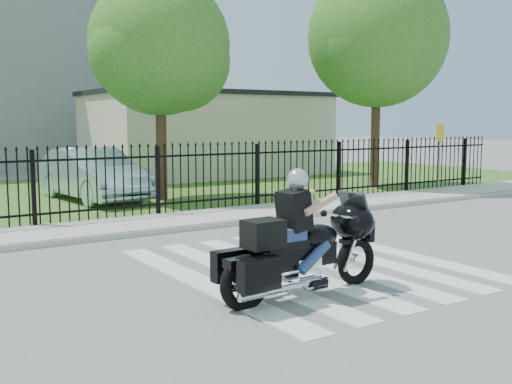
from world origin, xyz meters
TOP-DOWN VIEW (x-y plane):
  - ground at (0.00, 0.00)m, footprint 120.00×120.00m
  - crosswalk at (0.00, 0.00)m, footprint 5.00×5.50m
  - sidewalk at (0.00, 5.00)m, footprint 40.00×2.00m
  - curb at (0.00, 4.00)m, footprint 40.00×0.12m
  - grass_strip at (0.00, 12.00)m, footprint 40.00×12.00m
  - iron_fence at (0.00, 6.00)m, footprint 26.00×0.04m
  - tree_mid at (1.50, 9.00)m, footprint 4.20×4.20m
  - tree_right at (9.50, 8.00)m, footprint 5.00×5.00m
  - building_low at (7.00, 16.00)m, footprint 10.00×6.00m
  - building_low_roof at (7.00, 16.00)m, footprint 10.20×6.20m
  - motorcycle_rider at (-1.19, -1.32)m, footprint 2.77×0.88m
  - parked_car at (-0.29, 10.07)m, footprint 2.17×4.99m
  - traffic_sign at (10.24, 5.69)m, footprint 0.48×0.15m

SIDE VIEW (x-z plane):
  - ground at x=0.00m, z-range 0.00..0.00m
  - crosswalk at x=0.00m, z-range 0.00..0.01m
  - grass_strip at x=0.00m, z-range 0.00..0.02m
  - sidewalk at x=0.00m, z-range 0.00..0.12m
  - curb at x=0.00m, z-range 0.00..0.12m
  - motorcycle_rider at x=-1.19m, z-range -0.17..1.67m
  - parked_car at x=-0.29m, z-range 0.02..1.62m
  - iron_fence at x=0.00m, z-range 0.00..1.80m
  - traffic_sign at x=10.24m, z-range 0.59..2.80m
  - building_low at x=7.00m, z-range 0.00..3.50m
  - building_low_roof at x=7.00m, z-range 3.50..3.70m
  - tree_mid at x=1.50m, z-range 1.28..8.06m
  - tree_right at x=9.50m, z-range 1.44..9.34m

